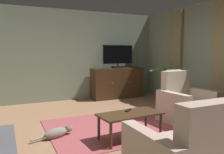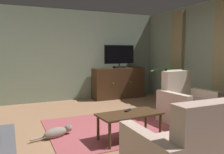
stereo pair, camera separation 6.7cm
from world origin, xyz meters
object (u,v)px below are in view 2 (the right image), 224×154
at_px(tv_cabinet, 118,84).
at_px(coffee_table, 130,116).
at_px(potted_plant_on_hearth_side, 167,95).
at_px(cat, 57,132).
at_px(armchair_beside_cabinet, 186,106).
at_px(sofa_floral, 199,154).
at_px(television, 119,56).
at_px(tv_remote, 128,110).

height_order(tv_cabinet, coffee_table, tv_cabinet).
distance_m(potted_plant_on_hearth_side, cat, 3.51).
relative_size(tv_cabinet, armchair_beside_cabinet, 1.53).
bearing_deg(sofa_floral, television, 74.80).
height_order(sofa_floral, cat, sofa_floral).
xyz_separation_m(coffee_table, cat, (-1.06, 0.57, -0.30)).
xyz_separation_m(tv_cabinet, tv_remote, (-1.28, -3.00, 0.01)).
xyz_separation_m(sofa_floral, cat, (-1.16, 1.96, -0.23)).
bearing_deg(television, tv_cabinet, 90.00).
relative_size(sofa_floral, armchair_beside_cabinet, 1.37).
relative_size(tv_remote, cat, 0.24).
height_order(tv_remote, potted_plant_on_hearth_side, potted_plant_on_hearth_side).
bearing_deg(armchair_beside_cabinet, tv_cabinet, 93.88).
relative_size(tv_cabinet, television, 1.65).
distance_m(tv_remote, sofa_floral, 1.52).
bearing_deg(television, armchair_beside_cabinet, -86.04).
distance_m(sofa_floral, potted_plant_on_hearth_side, 3.88).
xyz_separation_m(television, potted_plant_on_hearth_side, (0.89, -1.20, -1.07)).
distance_m(tv_cabinet, cat, 3.50).
bearing_deg(sofa_floral, potted_plant_on_hearth_side, 57.19).
bearing_deg(tv_remote, television, -151.81).
relative_size(television, coffee_table, 0.89).
height_order(tv_remote, armchair_beside_cabinet, armchair_beside_cabinet).
relative_size(television, tv_remote, 5.66).
height_order(potted_plant_on_hearth_side, cat, potted_plant_on_hearth_side).
bearing_deg(sofa_floral, armchair_beside_cabinet, 51.53).
bearing_deg(potted_plant_on_hearth_side, tv_remote, -141.23).
bearing_deg(tv_cabinet, armchair_beside_cabinet, -86.12).
height_order(television, sofa_floral, television).
distance_m(television, cat, 3.65).
distance_m(tv_cabinet, coffee_table, 3.39).
relative_size(tv_remote, armchair_beside_cabinet, 0.16).
bearing_deg(armchair_beside_cabinet, sofa_floral, -128.47).
xyz_separation_m(sofa_floral, armchair_beside_cabinet, (1.40, 1.76, 0.01)).
bearing_deg(tv_remote, potted_plant_on_hearth_side, -179.55).
height_order(coffee_table, potted_plant_on_hearth_side, potted_plant_on_hearth_side).
height_order(television, tv_remote, television).
relative_size(coffee_table, potted_plant_on_hearth_side, 1.04).
distance_m(coffee_table, potted_plant_on_hearth_side, 2.89).
bearing_deg(television, sofa_floral, -105.20).
xyz_separation_m(tv_cabinet, sofa_floral, (-1.21, -4.51, -0.12)).
relative_size(tv_cabinet, tv_remote, 9.36).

